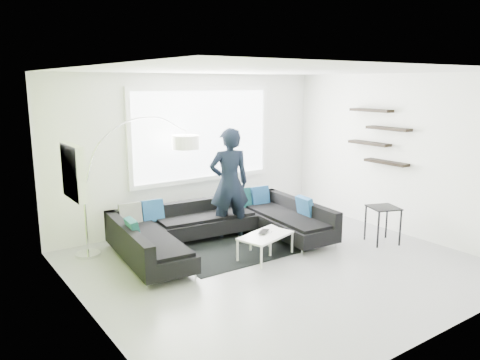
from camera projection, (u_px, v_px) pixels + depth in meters
name	position (u px, v px, depth m)	size (l,w,h in m)	color
ground	(278.00, 265.00, 6.92)	(5.50, 5.50, 0.00)	#929297
room_shell	(273.00, 141.00, 6.73)	(5.54, 5.04, 2.82)	white
sectional_sofa	(223.00, 229.00, 7.57)	(3.45, 2.32, 0.71)	black
rug	(234.00, 248.00, 7.59)	(2.09, 1.52, 0.01)	black
coffee_table	(269.00, 242.00, 7.37)	(1.11, 0.64, 0.36)	silver
arc_lamp	(84.00, 189.00, 7.06)	(1.98, 0.64, 2.12)	silver
side_table	(383.00, 225.00, 7.80)	(0.45, 0.45, 0.62)	black
person	(229.00, 183.00, 8.00)	(0.80, 0.65, 1.90)	black
laptop	(266.00, 232.00, 7.22)	(0.34, 0.32, 0.02)	black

